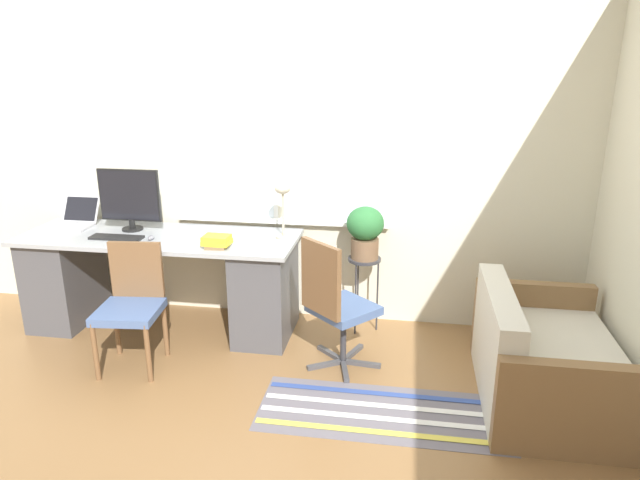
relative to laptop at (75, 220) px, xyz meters
name	(u,v)px	position (x,y,z in m)	size (l,w,h in m)	color
ground_plane	(288,359)	(1.88, -0.51, -0.83)	(14.00, 14.00, 0.00)	olive
wall_back_with_window	(306,157)	(1.87, 0.30, 0.52)	(9.00, 0.12, 2.70)	beige
desk	(162,279)	(0.78, -0.14, -0.41)	(2.17, 0.73, 0.78)	#9EA3A8
laptop	(75,220)	(0.00, 0.00, 0.00)	(0.30, 0.34, 0.22)	#B7B7BC
monitor	(130,198)	(0.51, -0.02, 0.21)	(0.50, 0.17, 0.49)	black
keyboard	(117,237)	(0.50, -0.27, -0.04)	(0.41, 0.12, 0.02)	black
mouse	(151,238)	(0.78, -0.25, -0.03)	(0.04, 0.07, 0.04)	slate
desk_lamp	(283,197)	(1.75, -0.03, 0.27)	(0.13, 0.13, 0.42)	#BCB299
book_stack	(217,241)	(1.32, -0.34, 0.00)	(0.21, 0.17, 0.09)	olive
desk_chair_wooden	(131,303)	(0.81, -0.72, -0.36)	(0.46, 0.46, 0.86)	brown
office_chair_swivel	(336,304)	(2.23, -0.56, -0.34)	(0.57, 0.57, 0.95)	#47474C
couch_loveseat	(542,363)	(3.58, -0.74, -0.57)	(0.81, 1.23, 0.72)	silver
plant_stand	(364,267)	(2.37, 0.07, -0.29)	(0.26, 0.26, 0.61)	#333338
potted_plant	(365,230)	(2.37, 0.07, 0.01)	(0.29, 0.29, 0.41)	brown
floor_rug_striped	(383,413)	(2.60, -1.06, -0.83)	(1.55, 0.61, 0.01)	slate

